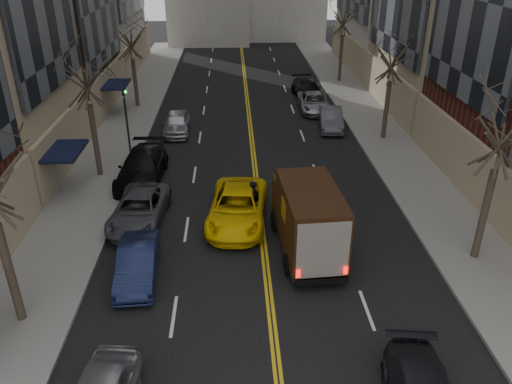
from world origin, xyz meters
TOP-DOWN VIEW (x-y plane):
  - sidewalk_left at (-9.00, 27.00)m, footprint 4.00×66.00m
  - sidewalk_right at (9.00, 27.00)m, footprint 4.00×66.00m
  - tree_lf_mid at (-8.80, 20.00)m, footprint 3.20×3.20m
  - tree_lf_far at (-8.80, 33.00)m, footprint 3.20×3.20m
  - tree_rt_near at (8.80, 11.00)m, footprint 3.20×3.20m
  - tree_rt_mid at (8.80, 25.00)m, footprint 3.20×3.20m
  - tree_rt_far at (8.80, 40.00)m, footprint 3.20×3.20m
  - traffic_signal at (-7.39, 22.00)m, footprint 0.29×0.26m
  - ups_truck at (1.80, 11.95)m, footprint 2.69×5.96m
  - taxi at (-1.10, 14.59)m, footprint 3.18×5.88m
  - pedestrian at (-0.30, 15.22)m, footprint 0.50×0.70m
  - parked_lf_b at (-5.10, 10.37)m, footprint 1.70×4.24m
  - parked_lf_c at (-5.73, 14.75)m, footprint 2.65×5.12m
  - parked_lf_d at (-6.30, 19.32)m, footprint 2.54×5.72m
  - parked_lf_e at (-5.10, 26.96)m, footprint 1.78×4.26m
  - parked_rt_a at (5.68, 27.36)m, footprint 1.98×4.47m
  - parked_rt_b at (5.10, 31.46)m, footprint 2.42×4.97m
  - parked_rt_c at (5.10, 35.01)m, footprint 2.54×5.21m

SIDE VIEW (x-z plane):
  - sidewalk_left at x=-9.00m, z-range 0.00..0.15m
  - sidewalk_right at x=9.00m, z-range 0.00..0.15m
  - parked_rt_b at x=5.10m, z-range 0.00..1.36m
  - parked_lf_b at x=-5.10m, z-range 0.00..1.37m
  - parked_lf_c at x=-5.73m, z-range 0.00..1.38m
  - parked_rt_a at x=5.68m, z-range 0.00..1.43m
  - parked_lf_e at x=-5.10m, z-range 0.00..1.44m
  - parked_rt_c at x=5.10m, z-range 0.00..1.46m
  - taxi at x=-1.10m, z-range 0.00..1.57m
  - parked_lf_d at x=-6.30m, z-range 0.00..1.63m
  - pedestrian at x=-0.30m, z-range 0.00..1.80m
  - ups_truck at x=1.80m, z-range 0.01..3.20m
  - traffic_signal at x=-7.39m, z-range 0.47..5.17m
  - tree_lf_far at x=-8.80m, z-range 1.97..10.08m
  - tree_rt_mid at x=8.80m, z-range 2.01..10.33m
  - tree_rt_near at x=8.80m, z-range 2.10..10.81m
  - tree_lf_mid at x=-8.80m, z-range 2.14..11.05m
  - tree_rt_far at x=8.80m, z-range 2.19..11.29m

